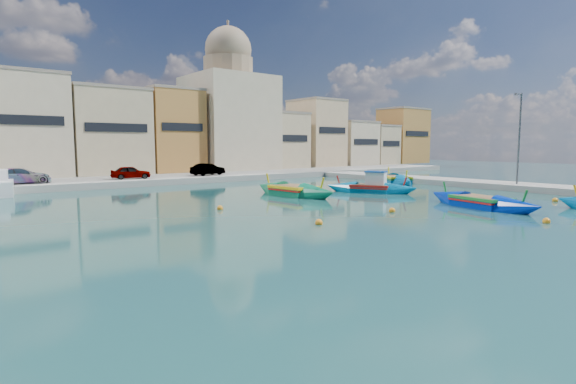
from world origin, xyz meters
name	(u,v)px	position (x,y,z in m)	size (l,w,h in m)	color
ground	(473,221)	(0.00, 0.00, 0.00)	(160.00, 160.00, 0.00)	#153E3F
north_quay	(187,178)	(0.00, 32.00, 0.30)	(80.00, 8.00, 0.60)	gray
north_townhouses	(209,135)	(6.68, 39.36, 5.00)	(83.20, 7.87, 10.19)	tan
church_block	(229,109)	(10.00, 40.00, 8.41)	(10.00, 10.00, 19.10)	#C4B392
quay_street_lamp	(519,138)	(17.44, 6.00, 4.34)	(1.18, 0.16, 8.00)	#595B60
parked_cars	(108,173)	(-8.48, 30.50, 1.24)	(21.41, 2.41, 1.32)	#4C1919
luzzu_blue_cabin	(371,189)	(6.26, 12.14, 0.32)	(5.16, 7.37, 2.63)	#006899
luzzu_cyan_mid	(397,181)	(14.86, 16.37, 0.27)	(6.83, 8.28, 2.59)	#0060A1
luzzu_green	(293,192)	(0.08, 14.28, 0.28)	(2.66, 8.44, 2.62)	#0A714C
luzzu_blue_south	(480,203)	(4.96, 2.33, 0.25)	(3.70, 8.42, 2.37)	#0026AA
mooring_buoys	(378,206)	(0.21, 6.23, 0.08)	(19.79, 22.44, 0.36)	orange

